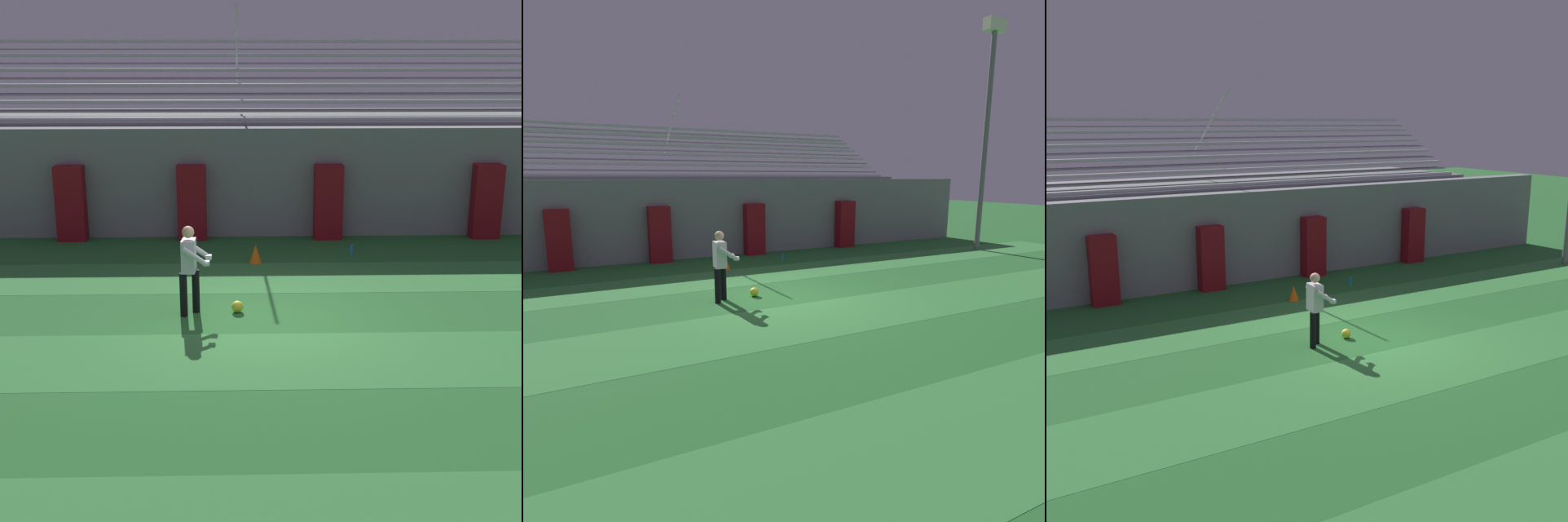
# 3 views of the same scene
# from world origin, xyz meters

# --- Properties ---
(ground_plane) EXTENTS (80.00, 80.00, 0.00)m
(ground_plane) POSITION_xyz_m (0.00, 0.00, 0.00)
(ground_plane) COLOR #286B2D
(turf_stripe_mid) EXTENTS (28.00, 2.16, 0.01)m
(turf_stripe_mid) POSITION_xyz_m (0.00, -1.68, 0.00)
(turf_stripe_mid) COLOR #38843D
(turf_stripe_mid) RESTS_ON ground
(turf_stripe_far) EXTENTS (28.00, 2.16, 0.01)m
(turf_stripe_far) POSITION_xyz_m (0.00, 2.63, 0.00)
(turf_stripe_far) COLOR #38843D
(turf_stripe_far) RESTS_ON ground
(back_wall) EXTENTS (24.00, 0.60, 2.80)m
(back_wall) POSITION_xyz_m (0.00, 6.50, 1.40)
(back_wall) COLOR gray
(back_wall) RESTS_ON ground
(padding_pillar_gate_left) EXTENTS (0.72, 0.44, 1.91)m
(padding_pillar_gate_left) POSITION_xyz_m (-1.74, 5.95, 0.96)
(padding_pillar_gate_left) COLOR maroon
(padding_pillar_gate_left) RESTS_ON ground
(padding_pillar_gate_right) EXTENTS (0.72, 0.44, 1.91)m
(padding_pillar_gate_right) POSITION_xyz_m (1.74, 5.95, 0.96)
(padding_pillar_gate_right) COLOR maroon
(padding_pillar_gate_right) RESTS_ON ground
(padding_pillar_far_left) EXTENTS (0.72, 0.44, 1.91)m
(padding_pillar_far_left) POSITION_xyz_m (-4.81, 5.95, 0.96)
(padding_pillar_far_left) COLOR maroon
(padding_pillar_far_left) RESTS_ON ground
(padding_pillar_far_right) EXTENTS (0.72, 0.44, 1.91)m
(padding_pillar_far_right) POSITION_xyz_m (5.83, 5.95, 0.96)
(padding_pillar_far_right) COLOR maroon
(padding_pillar_far_right) RESTS_ON ground
(bleacher_stand) EXTENTS (18.00, 4.75, 5.83)m
(bleacher_stand) POSITION_xyz_m (-0.00, 9.19, 1.51)
(bleacher_stand) COLOR gray
(bleacher_stand) RESTS_ON ground
(goalkeeper) EXTENTS (0.59, 0.60, 1.67)m
(goalkeeper) POSITION_xyz_m (-1.42, 0.42, 0.95)
(goalkeeper) COLOR black
(goalkeeper) RESTS_ON ground
(soccer_ball) EXTENTS (0.22, 0.22, 0.22)m
(soccer_ball) POSITION_xyz_m (-0.56, 0.49, 0.11)
(soccer_ball) COLOR yellow
(soccer_ball) RESTS_ON ground
(traffic_cone) EXTENTS (0.30, 0.30, 0.42)m
(traffic_cone) POSITION_xyz_m (-0.16, 3.76, 0.21)
(traffic_cone) COLOR orange
(traffic_cone) RESTS_ON ground
(water_bottle) EXTENTS (0.07, 0.07, 0.24)m
(water_bottle) POSITION_xyz_m (2.14, 4.36, 0.12)
(water_bottle) COLOR #1E8CD8
(water_bottle) RESTS_ON ground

